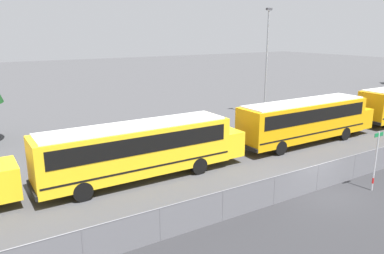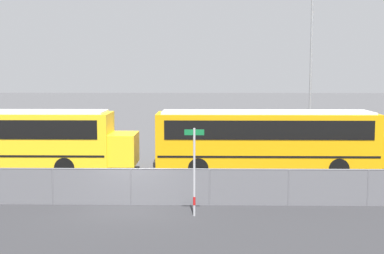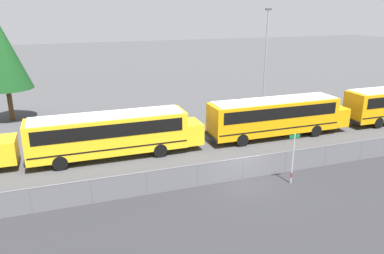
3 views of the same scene
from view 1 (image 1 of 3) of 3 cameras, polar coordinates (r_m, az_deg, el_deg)
name	(u,v)px [view 1 (image 1 of 3)]	position (r m, az deg, el deg)	size (l,w,h in m)	color
ground_plane	(316,191)	(20.80, 18.40, -9.17)	(200.00, 200.00, 0.00)	#424244
fence	(317,177)	(20.52, 18.57, -7.28)	(115.45, 0.07, 1.44)	#9EA0A5
school_bus_3	(141,147)	(20.81, -7.77, -2.99)	(12.30, 2.47, 3.17)	yellow
school_bus_4	(307,118)	(28.64, 17.08, 1.32)	(12.30, 2.47, 3.17)	orange
street_sign	(376,160)	(21.32, 26.19, -4.55)	(0.70, 0.09, 3.17)	#B7B7BC
light_pole	(267,60)	(36.42, 11.32, 10.03)	(0.60, 0.24, 10.10)	gray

